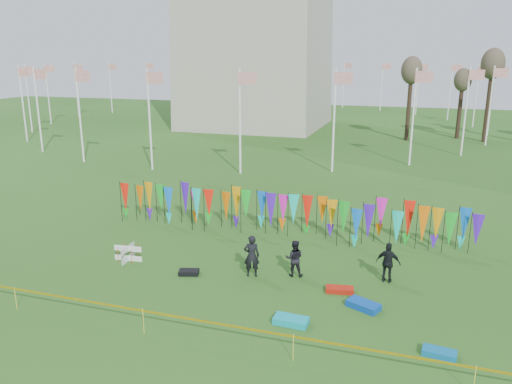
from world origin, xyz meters
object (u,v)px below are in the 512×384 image
(kite_bag_black, at_px, (189,272))
(person_left, at_px, (252,256))
(box_kite, at_px, (128,253))
(kite_bag_blue, at_px, (363,305))
(person_mid, at_px, (294,258))
(kite_bag_teal, at_px, (439,353))
(person_right, at_px, (388,263))
(kite_bag_red, at_px, (340,290))
(kite_bag_turquoise, at_px, (291,321))

(kite_bag_black, bearing_deg, person_left, 14.81)
(box_kite, xyz_separation_m, kite_bag_blue, (10.53, -1.17, -0.25))
(person_left, bearing_deg, person_mid, -178.86)
(box_kite, relative_size, kite_bag_black, 0.89)
(kite_bag_black, height_order, kite_bag_teal, same)
(person_mid, relative_size, kite_bag_black, 1.87)
(person_right, relative_size, kite_bag_red, 1.57)
(person_mid, relative_size, kite_bag_teal, 1.54)
(person_right, height_order, kite_bag_turquoise, person_right)
(kite_bag_turquoise, relative_size, kite_bag_red, 1.11)
(kite_bag_teal, bearing_deg, kite_bag_red, 136.83)
(person_mid, distance_m, kite_bag_red, 2.35)
(person_right, relative_size, kite_bag_teal, 1.65)
(person_mid, distance_m, kite_bag_black, 4.48)
(person_mid, xyz_separation_m, kite_bag_black, (-4.25, -1.25, -0.69))
(box_kite, xyz_separation_m, kite_bag_black, (3.20, -0.46, -0.27))
(person_mid, height_order, person_right, person_right)
(box_kite, relative_size, kite_bag_red, 0.69)
(person_mid, distance_m, kite_bag_blue, 3.71)
(kite_bag_blue, distance_m, kite_bag_teal, 3.45)
(kite_bag_red, bearing_deg, kite_bag_teal, -43.17)
(box_kite, bearing_deg, kite_bag_black, -8.13)
(kite_bag_turquoise, bearing_deg, kite_bag_black, 152.97)
(person_right, distance_m, kite_bag_blue, 2.74)
(kite_bag_blue, height_order, kite_bag_red, kite_bag_blue)
(box_kite, distance_m, person_left, 5.80)
(box_kite, relative_size, kite_bag_teal, 0.73)
(box_kite, bearing_deg, kite_bag_red, -0.79)
(person_mid, height_order, kite_bag_blue, person_mid)
(kite_bag_red, xyz_separation_m, kite_bag_teal, (3.58, -3.35, -0.00))
(person_left, relative_size, kite_bag_teal, 1.78)
(kite_bag_red, distance_m, kite_bag_black, 6.31)
(kite_bag_turquoise, bearing_deg, kite_bag_blue, 39.88)
(box_kite, bearing_deg, person_left, 2.19)
(person_mid, height_order, kite_bag_black, person_mid)
(box_kite, relative_size, kite_bag_turquoise, 0.63)
(kite_bag_turquoise, bearing_deg, person_right, 56.61)
(kite_bag_teal, bearing_deg, kite_bag_turquoise, 174.79)
(kite_bag_turquoise, xyz_separation_m, kite_bag_blue, (2.25, 1.88, 0.00))
(person_mid, xyz_separation_m, kite_bag_blue, (3.08, -1.96, -0.66))
(person_right, distance_m, kite_bag_turquoise, 5.36)
(person_mid, bearing_deg, box_kite, -4.91)
(person_mid, xyz_separation_m, person_right, (3.75, 0.60, 0.06))
(box_kite, relative_size, kite_bag_blue, 0.63)
(box_kite, height_order, kite_bag_teal, box_kite)
(person_left, distance_m, kite_bag_black, 2.77)
(person_left, xyz_separation_m, kite_bag_turquoise, (2.51, -3.27, -0.78))
(kite_bag_blue, bearing_deg, box_kite, 173.68)
(kite_bag_red, xyz_separation_m, kite_bag_black, (-6.30, -0.33, -0.00))
(person_mid, bearing_deg, kite_bag_teal, 131.84)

